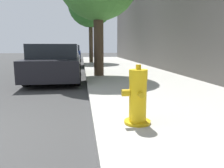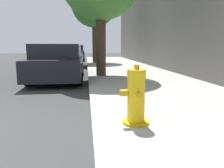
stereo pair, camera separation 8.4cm
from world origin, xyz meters
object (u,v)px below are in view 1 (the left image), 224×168
at_px(fire_hydrant, 138,98).
at_px(parked_car_mid, 64,56).
at_px(street_tree_far, 90,5).
at_px(parked_car_far, 70,53).
at_px(parked_car_near, 56,62).

distance_m(fire_hydrant, parked_car_mid, 10.87).
bearing_deg(street_tree_far, parked_car_far, 109.67).
xyz_separation_m(fire_hydrant, parked_car_far, (-1.72, 16.54, 0.15)).
bearing_deg(parked_car_mid, street_tree_far, 36.98).
bearing_deg(parked_car_far, parked_car_mid, -90.53).
relative_size(fire_hydrant, street_tree_far, 0.16).
height_order(fire_hydrant, parked_car_mid, parked_car_mid).
distance_m(fire_hydrant, street_tree_far, 12.45).
bearing_deg(parked_car_near, street_tree_far, 77.00).
xyz_separation_m(parked_car_far, street_tree_far, (1.63, -4.55, 3.20)).
bearing_deg(street_tree_far, parked_car_near, -103.00).
xyz_separation_m(parked_car_mid, parked_car_far, (0.05, 5.82, 0.04)).
xyz_separation_m(fire_hydrant, parked_car_mid, (-1.78, 10.72, 0.12)).
height_order(fire_hydrant, street_tree_far, street_tree_far).
xyz_separation_m(parked_car_near, parked_car_mid, (-0.13, 5.44, -0.01)).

